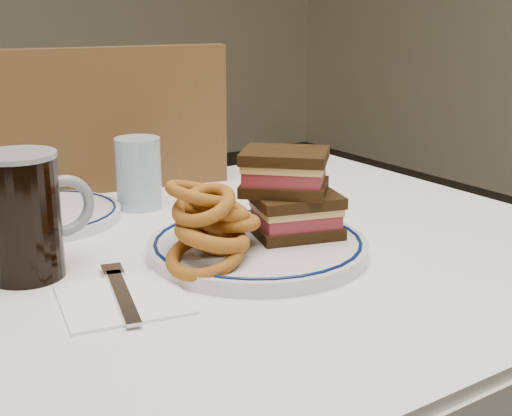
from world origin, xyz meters
TOP-DOWN VIEW (x-y plane):
  - dining_table at (0.00, 0.00)m, footprint 1.27×0.87m
  - chair_far at (0.12, 0.52)m, footprint 0.55×0.55m
  - main_plate at (0.13, -0.04)m, footprint 0.30×0.30m
  - reuben_sandwich at (0.19, -0.04)m, footprint 0.15×0.15m
  - onion_rings_main at (0.06, -0.05)m, footprint 0.15×0.15m
  - ketchup_ramekin at (0.11, 0.04)m, footprint 0.06×0.06m
  - beer_mug at (-0.15, 0.06)m, footprint 0.14×0.10m
  - water_glass at (0.10, 0.26)m, footprint 0.07×0.07m
  - far_plate at (-0.06, 0.28)m, footprint 0.25×0.25m
  - onion_rings_far at (-0.08, 0.29)m, footprint 0.08×0.09m
  - napkin_fork at (-0.08, -0.07)m, footprint 0.17×0.19m

SIDE VIEW (x-z plane):
  - chair_far at x=0.12m, z-range 0.04..1.05m
  - dining_table at x=0.00m, z-range 0.27..1.02m
  - napkin_fork at x=-0.08m, z-range 0.75..0.76m
  - far_plate at x=-0.06m, z-range 0.75..0.77m
  - main_plate at x=0.13m, z-range 0.75..0.77m
  - onion_rings_far at x=-0.08m, z-range 0.75..0.80m
  - ketchup_ramekin at x=0.11m, z-range 0.77..0.81m
  - water_glass at x=0.10m, z-range 0.75..0.87m
  - onion_rings_main at x=0.06m, z-range 0.75..0.87m
  - reuben_sandwich at x=0.19m, z-range 0.77..0.89m
  - beer_mug at x=-0.15m, z-range 0.75..0.91m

